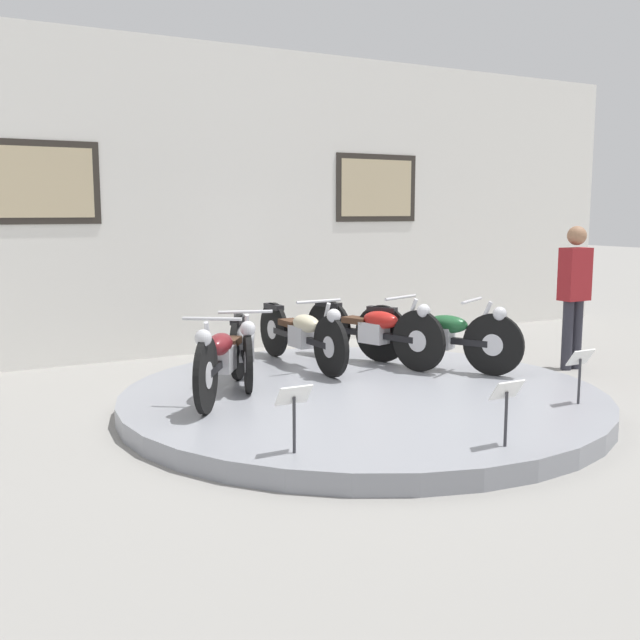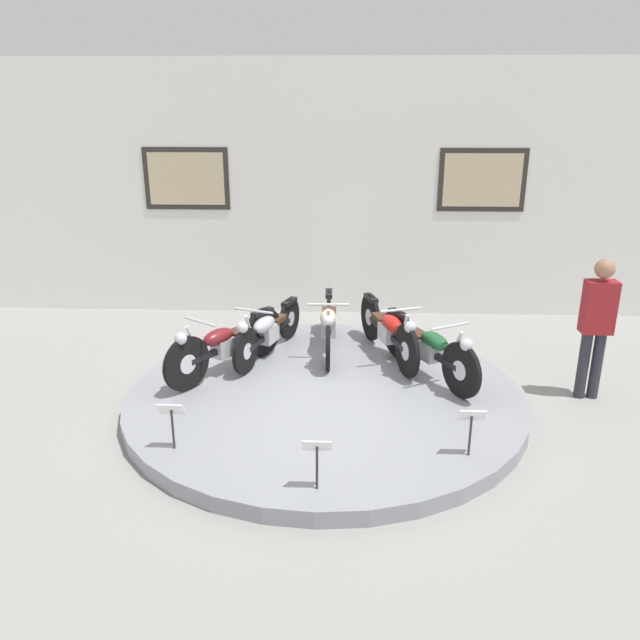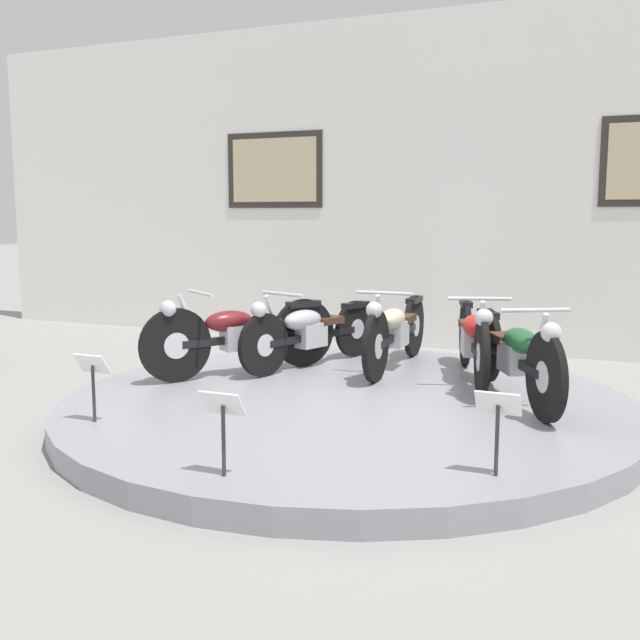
{
  "view_description": "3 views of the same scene",
  "coord_description": "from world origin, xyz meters",
  "px_view_note": "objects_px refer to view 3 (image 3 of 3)",
  "views": [
    {
      "loc": [
        -3.84,
        -6.12,
        1.94
      ],
      "look_at": [
        -0.26,
        0.41,
        0.84
      ],
      "focal_mm": 42.0,
      "sensor_mm": 36.0,
      "label": 1
    },
    {
      "loc": [
        0.23,
        -6.8,
        3.46
      ],
      "look_at": [
        -0.07,
        0.33,
        0.96
      ],
      "focal_mm": 35.0,
      "sensor_mm": 36.0,
      "label": 2
    },
    {
      "loc": [
        2.16,
        -5.67,
        1.7
      ],
      "look_at": [
        -0.29,
        0.09,
        0.8
      ],
      "focal_mm": 42.0,
      "sensor_mm": 36.0,
      "label": 3
    }
  ],
  "objects_px": {
    "motorcycle_silver": "(309,330)",
    "motorcycle_green": "(515,353)",
    "info_placard_front_left": "(93,373)",
    "motorcycle_cream": "(395,329)",
    "motorcycle_red": "(473,337)",
    "info_placard_front_centre": "(223,415)",
    "motorcycle_maroon": "(239,333)",
    "info_placard_front_right": "(498,415)"
  },
  "relations": [
    {
      "from": "motorcycle_cream",
      "to": "motorcycle_green",
      "type": "height_order",
      "value": "motorcycle_green"
    },
    {
      "from": "info_placard_front_left",
      "to": "info_placard_front_right",
      "type": "xyz_separation_m",
      "value": [
        2.93,
        0.0,
        0.0
      ]
    },
    {
      "from": "motorcycle_cream",
      "to": "motorcycle_green",
      "type": "relative_size",
      "value": 1.12
    },
    {
      "from": "motorcycle_silver",
      "to": "motorcycle_red",
      "type": "bearing_deg",
      "value": 0.16
    },
    {
      "from": "motorcycle_red",
      "to": "info_placard_front_right",
      "type": "relative_size",
      "value": 3.8
    },
    {
      "from": "motorcycle_maroon",
      "to": "motorcycle_cream",
      "type": "relative_size",
      "value": 0.85
    },
    {
      "from": "motorcycle_maroon",
      "to": "motorcycle_red",
      "type": "xyz_separation_m",
      "value": [
        2.1,
        0.6,
        -0.0
      ]
    },
    {
      "from": "info_placard_front_left",
      "to": "info_placard_front_right",
      "type": "bearing_deg",
      "value": 0.0
    },
    {
      "from": "motorcycle_red",
      "to": "info_placard_front_right",
      "type": "xyz_separation_m",
      "value": [
        0.65,
        -2.46,
        -0.03
      ]
    },
    {
      "from": "motorcycle_green",
      "to": "info_placard_front_left",
      "type": "height_order",
      "value": "motorcycle_green"
    },
    {
      "from": "motorcycle_silver",
      "to": "motorcycle_green",
      "type": "relative_size",
      "value": 1.03
    },
    {
      "from": "motorcycle_cream",
      "to": "info_placard_front_centre",
      "type": "distance_m",
      "value": 3.32
    },
    {
      "from": "info_placard_front_centre",
      "to": "info_placard_front_right",
      "type": "bearing_deg",
      "value": 23.17
    },
    {
      "from": "info_placard_front_centre",
      "to": "motorcycle_cream",
      "type": "bearing_deg",
      "value": 89.98
    },
    {
      "from": "motorcycle_red",
      "to": "motorcycle_green",
      "type": "xyz_separation_m",
      "value": [
        0.47,
        -0.61,
        -0.0
      ]
    },
    {
      "from": "info_placard_front_centre",
      "to": "info_placard_front_right",
      "type": "distance_m",
      "value": 1.59
    },
    {
      "from": "motorcycle_maroon",
      "to": "info_placard_front_right",
      "type": "distance_m",
      "value": 3.32
    },
    {
      "from": "motorcycle_maroon",
      "to": "info_placard_front_centre",
      "type": "xyz_separation_m",
      "value": [
        1.29,
        -2.49,
        -0.03
      ]
    },
    {
      "from": "motorcycle_green",
      "to": "info_placard_front_right",
      "type": "xyz_separation_m",
      "value": [
        0.18,
        -1.86,
        -0.03
      ]
    },
    {
      "from": "motorcycle_green",
      "to": "info_placard_front_left",
      "type": "xyz_separation_m",
      "value": [
        -2.74,
        -1.86,
        -0.03
      ]
    },
    {
      "from": "motorcycle_green",
      "to": "info_placard_front_left",
      "type": "relative_size",
      "value": 3.51
    },
    {
      "from": "motorcycle_silver",
      "to": "motorcycle_green",
      "type": "distance_m",
      "value": 2.18
    },
    {
      "from": "info_placard_front_centre",
      "to": "motorcycle_maroon",
      "type": "bearing_deg",
      "value": 117.33
    },
    {
      "from": "motorcycle_cream",
      "to": "motorcycle_red",
      "type": "xyz_separation_m",
      "value": [
        0.81,
        -0.23,
        0.01
      ]
    },
    {
      "from": "motorcycle_red",
      "to": "info_placard_front_centre",
      "type": "xyz_separation_m",
      "value": [
        -0.82,
        -3.09,
        -0.03
      ]
    },
    {
      "from": "info_placard_front_right",
      "to": "info_placard_front_centre",
      "type": "bearing_deg",
      "value": -156.83
    },
    {
      "from": "motorcycle_maroon",
      "to": "motorcycle_red",
      "type": "relative_size",
      "value": 0.87
    },
    {
      "from": "motorcycle_maroon",
      "to": "info_placard_front_centre",
      "type": "relative_size",
      "value": 3.32
    },
    {
      "from": "motorcycle_silver",
      "to": "info_placard_front_left",
      "type": "relative_size",
      "value": 3.63
    },
    {
      "from": "motorcycle_silver",
      "to": "motorcycle_red",
      "type": "xyz_separation_m",
      "value": [
        1.63,
        0.0,
        0.03
      ]
    },
    {
      "from": "motorcycle_green",
      "to": "info_placard_front_centre",
      "type": "bearing_deg",
      "value": -117.3
    },
    {
      "from": "motorcycle_maroon",
      "to": "motorcycle_silver",
      "type": "height_order",
      "value": "motorcycle_maroon"
    },
    {
      "from": "info_placard_front_centre",
      "to": "motorcycle_silver",
      "type": "bearing_deg",
      "value": 104.85
    },
    {
      "from": "motorcycle_silver",
      "to": "info_placard_front_right",
      "type": "distance_m",
      "value": 3.35
    },
    {
      "from": "info_placard_front_left",
      "to": "info_placard_front_centre",
      "type": "relative_size",
      "value": 1.0
    },
    {
      "from": "motorcycle_maroon",
      "to": "motorcycle_silver",
      "type": "bearing_deg",
      "value": 52.03
    },
    {
      "from": "motorcycle_maroon",
      "to": "motorcycle_red",
      "type": "height_order",
      "value": "same"
    },
    {
      "from": "motorcycle_silver",
      "to": "motorcycle_red",
      "type": "height_order",
      "value": "motorcycle_red"
    },
    {
      "from": "motorcycle_cream",
      "to": "motorcycle_red",
      "type": "relative_size",
      "value": 1.03
    },
    {
      "from": "motorcycle_maroon",
      "to": "info_placard_front_left",
      "type": "distance_m",
      "value": 1.87
    },
    {
      "from": "info_placard_front_centre",
      "to": "info_placard_front_right",
      "type": "xyz_separation_m",
      "value": [
        1.46,
        0.63,
        0.0
      ]
    },
    {
      "from": "info_placard_front_left",
      "to": "info_placard_front_right",
      "type": "relative_size",
      "value": 1.0
    }
  ]
}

